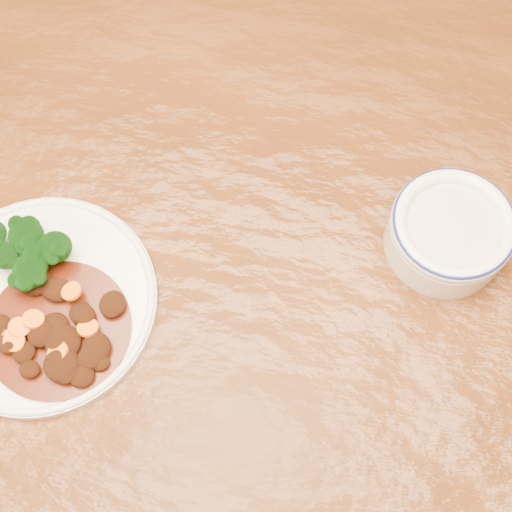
# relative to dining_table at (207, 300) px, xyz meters

# --- Properties ---
(ground) EXTENTS (4.00, 4.00, 0.00)m
(ground) POSITION_rel_dining_table_xyz_m (0.00, 0.00, -0.67)
(ground) COLOR #492812
(ground) RESTS_ON ground
(dining_table) EXTENTS (1.50, 0.91, 0.75)m
(dining_table) POSITION_rel_dining_table_xyz_m (0.00, 0.00, 0.00)
(dining_table) COLOR #5E2F10
(dining_table) RESTS_ON ground
(dinner_plate) EXTENTS (0.25, 0.25, 0.02)m
(dinner_plate) POSITION_rel_dining_table_xyz_m (-0.16, -0.06, 0.09)
(dinner_plate) COLOR white
(dinner_plate) RESTS_ON dining_table
(broccoli_florets) EXTENTS (0.13, 0.08, 0.04)m
(broccoli_florets) POSITION_rel_dining_table_xyz_m (-0.19, -0.02, 0.12)
(broccoli_florets) COLOR olive
(broccoli_florets) RESTS_ON dinner_plate
(mince_stew) EXTENTS (0.15, 0.15, 0.03)m
(mince_stew) POSITION_rel_dining_table_xyz_m (-0.13, -0.10, 0.10)
(mince_stew) COLOR #4C1908
(mince_stew) RESTS_ON dinner_plate
(dip_bowl) EXTENTS (0.13, 0.13, 0.06)m
(dip_bowl) POSITION_rel_dining_table_xyz_m (0.25, 0.08, 0.11)
(dip_bowl) COLOR white
(dip_bowl) RESTS_ON dining_table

